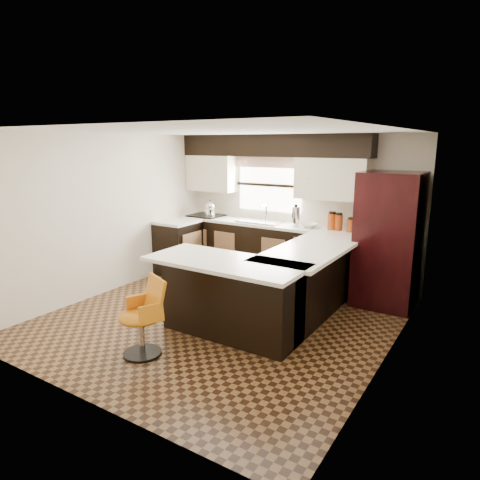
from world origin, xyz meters
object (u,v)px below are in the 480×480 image
Objects in this scene: refrigerator at (388,240)px; bar_chair at (141,318)px; peninsula_long at (306,284)px; peninsula_return at (231,299)px.

bar_chair is at bearing -121.95° from refrigerator.
bar_chair is (-1.07, -1.93, -0.02)m from peninsula_long.
peninsula_return is at bearing 85.08° from bar_chair.
peninsula_long is at bearing -127.03° from refrigerator.
refrigerator is 2.20× the size of bar_chair.
refrigerator is at bearing 57.00° from peninsula_return.
refrigerator is (0.78, 1.03, 0.49)m from peninsula_long.
refrigerator reaches higher than peninsula_long.
peninsula_long and peninsula_return have the same top height.
refrigerator is at bearing 52.97° from peninsula_long.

